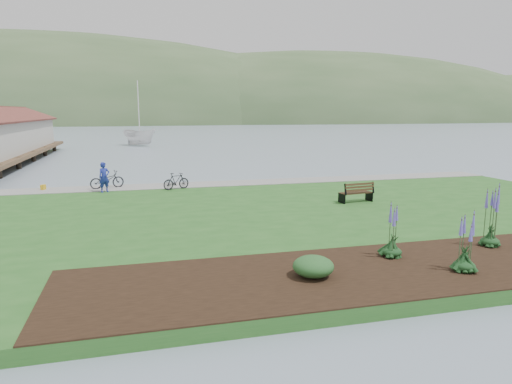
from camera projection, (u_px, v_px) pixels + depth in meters
The scene contains 15 objects.
ground at pixel (277, 212), 22.50m from camera, with size 600.00×600.00×0.00m, color gray.
lawn at pixel (290, 217), 20.56m from camera, with size 34.00×20.00×0.40m, color #23561E.
shoreline_path at pixel (245, 183), 29.00m from camera, with size 34.00×2.20×0.03m, color gray.
garden_bed at pixel (466, 261), 13.83m from camera, with size 24.00×4.40×0.04m, color black.
far_hillside at pixel (202, 123), 189.45m from camera, with size 580.00×80.00×38.00m, color #3A5731, non-canonical shape.
park_bench at pixel (357, 192), 22.76m from camera, with size 1.76×0.90×1.04m.
person at pixel (104, 175), 25.54m from camera, with size 0.72×0.50×1.99m, color navy.
bicycle_a at pixel (107, 180), 26.87m from camera, with size 1.98×0.69×1.03m, color black.
bicycle_b at pixel (176, 181), 26.54m from camera, with size 1.62×0.47×0.98m, color black.
sailboat at pixel (140, 146), 65.57m from camera, with size 11.05×11.25×29.14m, color silver.
pannier at pixel (43, 187), 26.32m from camera, with size 0.19×0.30×0.32m, color gold.
echium_0 at pixel (466, 247), 12.81m from camera, with size 0.62×0.62×1.80m.
echium_1 at pixel (492, 216), 15.15m from camera, with size 0.62×0.62×2.37m.
echium_4 at pixel (393, 233), 14.08m from camera, with size 0.62×0.62×1.99m.
shrub_0 at pixel (313, 266), 12.45m from camera, with size 1.13×1.13×0.57m, color #1E4C21.
Camera 1 is at (-6.51, -21.02, 4.90)m, focal length 32.00 mm.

